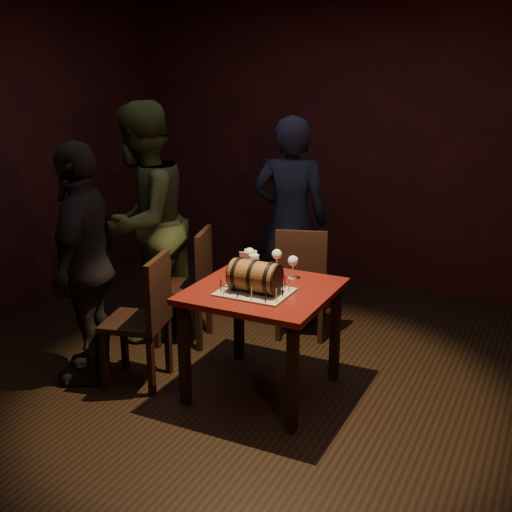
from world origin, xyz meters
name	(u,v)px	position (x,y,z in m)	size (l,w,h in m)	color
room_shell	(251,190)	(0.00, 0.00, 1.40)	(5.04, 5.04, 2.80)	black
pub_table	(263,304)	(0.08, 0.01, 0.64)	(0.90, 0.90, 0.75)	#4D0F0C
cake_board	(255,292)	(0.08, -0.09, 0.76)	(0.45, 0.35, 0.01)	gray
barrel_cake	(255,276)	(0.08, -0.09, 0.86)	(0.37, 0.22, 0.22)	brown
birthday_candles	(255,285)	(0.08, -0.09, 0.80)	(0.40, 0.30, 0.09)	#E5D488
wine_glass_left	(250,254)	(-0.17, 0.33, 0.87)	(0.07, 0.07, 0.16)	silver
wine_glass_mid	(277,255)	(0.02, 0.38, 0.87)	(0.07, 0.07, 0.16)	silver
wine_glass_right	(293,262)	(0.18, 0.28, 0.87)	(0.07, 0.07, 0.16)	silver
pint_of_ale	(254,266)	(-0.08, 0.21, 0.82)	(0.07, 0.07, 0.15)	silver
menu_card	(248,260)	(-0.19, 0.33, 0.81)	(0.10, 0.05, 0.13)	white
chair_back	(301,277)	(-0.03, 0.96, 0.52)	(0.50, 0.50, 0.93)	black
chair_left_rear	(192,280)	(-0.77, 0.50, 0.52)	(0.50, 0.50, 0.93)	black
chair_left_front	(146,313)	(-0.69, -0.23, 0.52)	(0.48, 0.48, 0.93)	black
person_back	(290,221)	(-0.28, 1.30, 0.88)	(0.64, 0.42, 1.76)	black
person_left_rear	(143,223)	(-1.20, 0.48, 0.95)	(0.92, 0.72, 1.89)	#3A4321
person_left_front	(85,264)	(-1.11, -0.33, 0.84)	(0.99, 0.41, 1.69)	black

